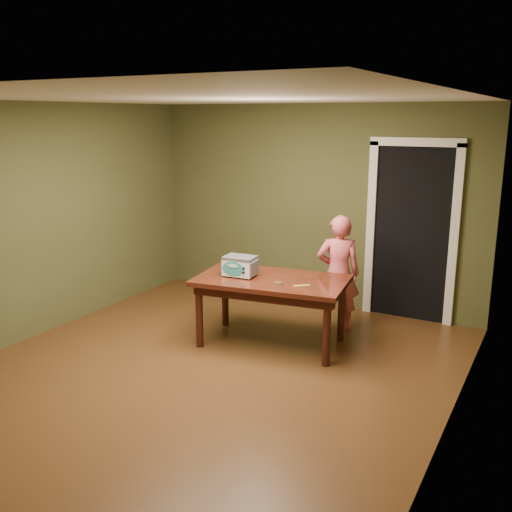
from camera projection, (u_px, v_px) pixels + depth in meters
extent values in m
plane|color=#503117|center=(209.00, 371.00, 5.61)|extent=(5.00, 5.00, 0.00)
cube|color=#4A4F2A|center=(313.00, 206.00, 7.43)|extent=(4.50, 0.02, 2.60)
cube|color=#4A4F2A|center=(38.00, 221.00, 6.36)|extent=(0.02, 5.00, 2.60)
cube|color=#4A4F2A|center=(457.00, 274.00, 4.25)|extent=(0.02, 5.00, 2.60)
cube|color=white|center=(203.00, 98.00, 4.99)|extent=(4.50, 5.00, 0.02)
cube|color=black|center=(418.00, 230.00, 7.13)|extent=(0.90, 0.60, 2.10)
cube|color=black|center=(411.00, 235.00, 6.86)|extent=(0.90, 0.02, 2.10)
cube|color=white|center=(371.00, 231.00, 7.08)|extent=(0.10, 0.06, 2.20)
cube|color=white|center=(454.00, 239.00, 6.62)|extent=(0.10, 0.06, 2.20)
cube|color=white|center=(417.00, 142.00, 6.59)|extent=(1.10, 0.06, 0.10)
cube|color=#38130C|center=(272.00, 280.00, 6.12)|extent=(1.72, 1.13, 0.05)
cube|color=black|center=(272.00, 287.00, 6.14)|extent=(1.58, 0.99, 0.10)
cylinder|color=black|center=(199.00, 316.00, 6.13)|extent=(0.08, 0.08, 0.70)
cylinder|color=black|center=(225.00, 297.00, 6.77)|extent=(0.08, 0.08, 0.70)
cylinder|color=black|center=(327.00, 333.00, 5.66)|extent=(0.08, 0.08, 0.70)
cylinder|color=black|center=(341.00, 311.00, 6.29)|extent=(0.08, 0.08, 0.70)
cylinder|color=#4C4F54|center=(225.00, 276.00, 6.17)|extent=(0.02, 0.02, 0.01)
cylinder|color=#4C4F54|center=(232.00, 272.00, 6.33)|extent=(0.02, 0.02, 0.01)
cylinder|color=#4C4F54|center=(248.00, 279.00, 6.07)|extent=(0.02, 0.02, 0.01)
cylinder|color=#4C4F54|center=(255.00, 275.00, 6.22)|extent=(0.02, 0.02, 0.01)
cube|color=white|center=(240.00, 266.00, 6.17)|extent=(0.35, 0.26, 0.19)
cube|color=#4C4F54|center=(240.00, 258.00, 6.15)|extent=(0.36, 0.27, 0.03)
cube|color=#4C4F54|center=(226.00, 265.00, 6.24)|extent=(0.03, 0.21, 0.14)
cube|color=#4C4F54|center=(255.00, 268.00, 6.11)|extent=(0.03, 0.21, 0.14)
ellipsoid|color=teal|center=(233.00, 269.00, 6.08)|extent=(0.25, 0.03, 0.16)
cylinder|color=black|center=(244.00, 268.00, 6.02)|extent=(0.02, 0.01, 0.02)
cylinder|color=black|center=(244.00, 273.00, 6.03)|extent=(0.02, 0.01, 0.02)
cylinder|color=silver|center=(278.00, 283.00, 5.89)|extent=(0.10, 0.10, 0.02)
cylinder|color=#462717|center=(278.00, 283.00, 5.89)|extent=(0.09, 0.09, 0.01)
cube|color=#E3D363|center=(302.00, 286.00, 5.83)|extent=(0.15, 0.14, 0.01)
imported|color=#DB5A63|center=(338.00, 273.00, 6.55)|extent=(0.59, 0.50, 1.37)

